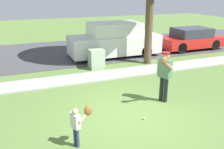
# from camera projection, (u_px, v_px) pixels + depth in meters

# --- Properties ---
(ground_plane) EXTENTS (48.00, 48.00, 0.00)m
(ground_plane) POSITION_uv_depth(u_px,v_px,m) (96.00, 78.00, 10.48)
(ground_plane) COLOR #567538
(sidewalk_strip) EXTENTS (36.00, 1.20, 0.06)m
(sidewalk_strip) POSITION_uv_depth(u_px,v_px,m) (96.00, 76.00, 10.56)
(sidewalk_strip) COLOR #A3A39E
(sidewalk_strip) RESTS_ON ground
(road_surface) EXTENTS (36.00, 6.80, 0.02)m
(road_surface) POSITION_uv_depth(u_px,v_px,m) (71.00, 51.00, 14.97)
(road_surface) COLOR #424244
(road_surface) RESTS_ON ground
(person_adult) EXTENTS (0.63, 0.80, 1.70)m
(person_adult) POSITION_uv_depth(u_px,v_px,m) (165.00, 71.00, 7.91)
(person_adult) COLOR black
(person_adult) RESTS_ON ground
(person_child) EXTENTS (0.54, 0.33, 1.05)m
(person_child) POSITION_uv_depth(u_px,v_px,m) (79.00, 121.00, 5.70)
(person_child) COLOR navy
(person_child) RESTS_ON ground
(baseball) EXTENTS (0.07, 0.07, 0.07)m
(baseball) POSITION_uv_depth(u_px,v_px,m) (144.00, 118.00, 7.09)
(baseball) COLOR white
(baseball) RESTS_ON ground
(utility_cabinet) EXTENTS (0.67, 0.67, 0.92)m
(utility_cabinet) POSITION_uv_depth(u_px,v_px,m) (96.00, 59.00, 11.65)
(utility_cabinet) COLOR #9EB293
(utility_cabinet) RESTS_ON ground
(parked_van_white) EXTENTS (5.00, 1.95, 1.88)m
(parked_van_white) POSITION_uv_depth(u_px,v_px,m) (114.00, 40.00, 13.61)
(parked_van_white) COLOR silver
(parked_van_white) RESTS_ON road_surface
(parked_hatchback_red) EXTENTS (4.00, 1.75, 1.33)m
(parked_hatchback_red) POSITION_uv_depth(u_px,v_px,m) (191.00, 39.00, 15.34)
(parked_hatchback_red) COLOR red
(parked_hatchback_red) RESTS_ON road_surface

